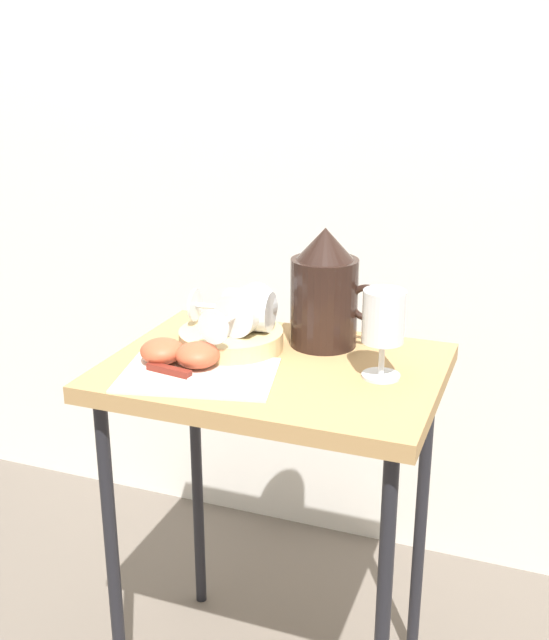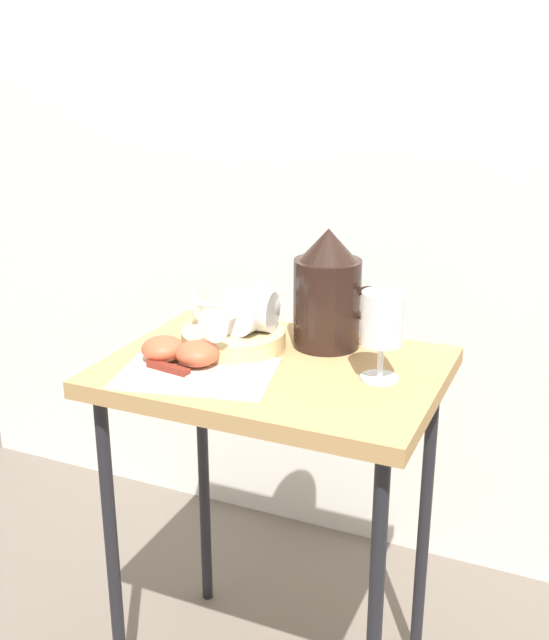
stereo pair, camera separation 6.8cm
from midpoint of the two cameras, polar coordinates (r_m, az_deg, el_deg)
name	(u,v)px [view 1 (the left image)]	position (r m, az deg, el deg)	size (l,w,h in m)	color
curtain_drape	(362,131)	(1.76, 5.41, 13.86)	(2.40, 0.03, 2.08)	silver
table	(275,403)	(1.35, -1.45, -6.24)	(0.57, 0.42, 0.69)	#AD8451
linen_napkin	(198,375)	(1.28, -7.21, -4.09)	(0.25, 0.18, 0.00)	silver
basket_tray	(231,339)	(1.39, -4.65, -1.45)	(0.19, 0.19, 0.04)	tan
pitcher	(325,299)	(1.38, 2.35, 1.59)	(0.17, 0.12, 0.22)	black
wine_glass_upright	(383,322)	(1.24, 6.57, -0.14)	(0.07, 0.07, 0.15)	silver
wine_glass_tipped_near	(246,310)	(1.38, -3.54, 0.74)	(0.15, 0.08, 0.07)	silver
wine_glass_tipped_far	(245,310)	(1.37, -3.62, 0.71)	(0.09, 0.16, 0.08)	silver
apple_half_left	(162,351)	(1.33, -9.81, -2.30)	(0.08, 0.08, 0.04)	#C15133
apple_half_right	(198,355)	(1.30, -7.24, -2.62)	(0.08, 0.08, 0.04)	#C15133
knife	(186,375)	(1.27, -8.17, -4.09)	(0.22, 0.05, 0.01)	silver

